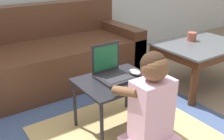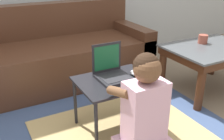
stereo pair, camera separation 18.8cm
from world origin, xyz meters
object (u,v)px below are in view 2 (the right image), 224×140
(laptop_desk, at_px, (115,86))
(cup_on_table, at_px, (203,39))
(coffee_table, at_px, (210,54))
(person_seated, at_px, (144,118))
(computer_mouse, at_px, (136,73))
(couch, at_px, (43,57))
(laptop, at_px, (112,73))

(laptop_desk, bearing_deg, cup_on_table, 13.30)
(coffee_table, height_order, person_seated, person_seated)
(person_seated, bearing_deg, laptop_desk, 86.36)
(computer_mouse, bearing_deg, cup_on_table, 15.59)
(person_seated, bearing_deg, couch, 98.35)
(coffee_table, height_order, laptop_desk, coffee_table)
(person_seated, bearing_deg, computer_mouse, 63.65)
(cup_on_table, bearing_deg, couch, 148.45)
(laptop, height_order, person_seated, person_seated)
(person_seated, distance_m, cup_on_table, 1.33)
(coffee_table, height_order, laptop, laptop)
(person_seated, xyz_separation_m, cup_on_table, (1.14, 0.66, 0.16))
(couch, distance_m, coffee_table, 1.66)
(laptop_desk, relative_size, person_seated, 0.73)
(person_seated, bearing_deg, laptop, 87.17)
(computer_mouse, bearing_deg, coffee_table, 8.72)
(computer_mouse, distance_m, person_seated, 0.46)
(laptop_desk, xyz_separation_m, person_seated, (-0.03, -0.40, -0.03))
(coffee_table, xyz_separation_m, cup_on_table, (0.01, 0.12, 0.12))
(laptop, distance_m, cup_on_table, 1.14)
(laptop_desk, distance_m, cup_on_table, 1.15)
(laptop, height_order, computer_mouse, laptop)
(laptop_desk, xyz_separation_m, computer_mouse, (0.17, 0.00, 0.07))
(couch, xyz_separation_m, person_seated, (0.22, -1.50, 0.05))
(cup_on_table, bearing_deg, laptop_desk, -166.70)
(coffee_table, bearing_deg, laptop_desk, -172.59)
(laptop_desk, bearing_deg, couch, 102.57)
(couch, xyz_separation_m, coffee_table, (1.35, -0.96, 0.10))
(computer_mouse, bearing_deg, couch, 110.79)
(laptop, bearing_deg, cup_on_table, 11.11)
(couch, bearing_deg, coffee_table, -35.19)
(laptop_desk, relative_size, cup_on_table, 6.01)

